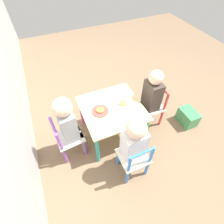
# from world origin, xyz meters

# --- Properties ---
(ground_plane) EXTENTS (6.00, 6.00, 0.00)m
(ground_plane) POSITION_xyz_m (0.00, 0.00, 0.00)
(ground_plane) COLOR #7F664C
(kids_table) EXTENTS (0.62, 0.62, 0.44)m
(kids_table) POSITION_xyz_m (0.00, 0.00, 0.38)
(kids_table) COLOR beige
(kids_table) RESTS_ON ground_plane
(chair_red) EXTENTS (0.26, 0.26, 0.52)m
(chair_red) POSITION_xyz_m (-0.01, -0.52, 0.25)
(chair_red) COLOR silver
(chair_red) RESTS_ON ground_plane
(chair_purple) EXTENTS (0.28, 0.28, 0.52)m
(chair_purple) POSITION_xyz_m (-0.05, 0.52, 0.25)
(chair_purple) COLOR silver
(chair_purple) RESTS_ON ground_plane
(chair_blue) EXTENTS (0.26, 0.26, 0.52)m
(chair_blue) POSITION_xyz_m (-0.52, -0.00, 0.25)
(chair_blue) COLOR silver
(chair_blue) RESTS_ON ground_plane
(child_front) EXTENTS (0.20, 0.21, 0.77)m
(child_front) POSITION_xyz_m (-0.01, -0.46, 0.45)
(child_front) COLOR #38383D
(child_front) RESTS_ON ground_plane
(child_back) EXTENTS (0.21, 0.23, 0.78)m
(child_back) POSITION_xyz_m (-0.04, 0.46, 0.48)
(child_back) COLOR #7A6B5B
(child_back) RESTS_ON ground_plane
(child_left) EXTENTS (0.22, 0.20, 0.76)m
(child_left) POSITION_xyz_m (-0.46, -0.00, 0.46)
(child_left) COLOR #7A6B5B
(child_left) RESTS_ON ground_plane
(plate_front) EXTENTS (0.19, 0.19, 0.03)m
(plate_front) POSITION_xyz_m (-0.00, -0.13, 0.45)
(plate_front) COLOR white
(plate_front) RESTS_ON kids_table
(plate_back) EXTENTS (0.17, 0.17, 0.03)m
(plate_back) POSITION_xyz_m (0.00, 0.13, 0.45)
(plate_back) COLOR #E54C47
(plate_back) RESTS_ON kids_table
(storage_bin) EXTENTS (0.24, 0.17, 0.19)m
(storage_bin) POSITION_xyz_m (-0.22, -0.93, 0.10)
(storage_bin) COLOR #3D8E56
(storage_bin) RESTS_ON ground_plane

